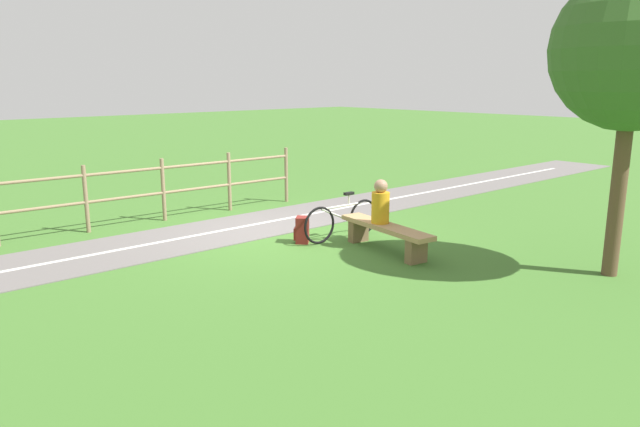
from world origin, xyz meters
name	(u,v)px	position (x,y,z in m)	size (l,w,h in m)	color
ground_plane	(279,233)	(0.00, 0.00, 0.00)	(80.00, 80.00, 0.00)	#3D6B28
paved_path	(43,265)	(0.93, 4.00, 0.01)	(1.96, 36.00, 0.02)	#66605E
path_centre_line	(43,264)	(0.93, 4.00, 0.02)	(0.10, 32.00, 0.00)	silver
bench	(386,232)	(-2.18, -0.60, 0.33)	(2.09, 0.70, 0.47)	#A88456
person_seated	(380,203)	(-2.02, -0.63, 0.81)	(0.35, 0.35, 0.75)	orange
bicycle	(342,220)	(-1.10, -0.62, 0.36)	(0.15, 1.74, 0.86)	black
backpack	(302,230)	(-0.80, 0.09, 0.23)	(0.34, 0.34, 0.48)	maroon
tree_near_bench	(634,51)	(-5.26, -2.18, 3.25)	(2.27, 2.27, 4.40)	brown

